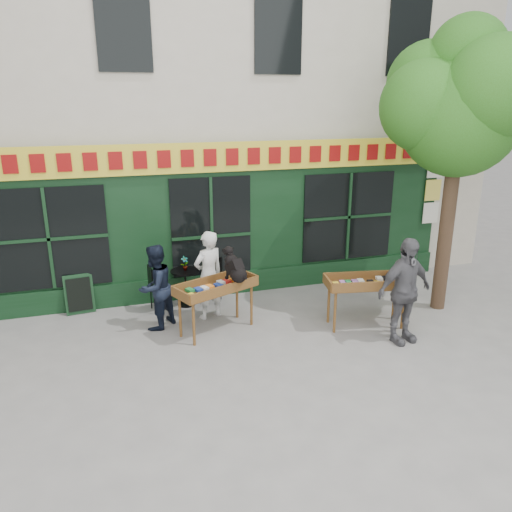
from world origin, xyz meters
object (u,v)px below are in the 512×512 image
at_px(woman, 209,275).
at_px(man_right, 404,291).
at_px(dog, 235,264).
at_px(bistro_table, 186,280).
at_px(man_left, 155,287).
at_px(book_cart_center, 216,289).
at_px(book_cart_right, 367,285).

height_order(woman, man_right, man_right).
height_order(dog, bistro_table, dog).
distance_m(man_right, man_left, 4.47).
bearing_deg(bistro_table, book_cart_center, -76.21).
bearing_deg(book_cart_center, dog, -31.14).
distance_m(woman, book_cart_right, 3.01).
xyz_separation_m(book_cart_center, book_cart_right, (2.73, -0.62, 0.00)).
height_order(book_cart_center, book_cart_right, same).
distance_m(book_cart_center, book_cart_right, 2.80).
distance_m(book_cart_center, bistro_table, 1.45).
height_order(woman, book_cart_right, woman).
distance_m(man_right, bistro_table, 4.36).
bearing_deg(book_cart_center, man_right, -47.32).
xyz_separation_m(book_cart_center, man_right, (3.03, -1.37, 0.13)).
xyz_separation_m(book_cart_right, man_left, (-3.77, 1.10, -0.02)).
relative_size(book_cart_center, man_right, 0.85).
height_order(woman, man_left, woman).
bearing_deg(dog, book_cart_right, -36.43).
distance_m(book_cart_center, dog, 0.59).
xyz_separation_m(man_right, man_left, (-4.07, 1.85, -0.15)).
xyz_separation_m(man_right, bistro_table, (-3.37, 2.75, -0.41)).
distance_m(dog, man_left, 1.56).
bearing_deg(bistro_table, woman, -65.09).
height_order(book_cart_center, man_left, man_left).
distance_m(bistro_table, man_left, 1.17).
bearing_deg(dog, bistro_table, 92.71).
relative_size(woman, man_left, 1.09).
relative_size(book_cart_right, man_left, 0.99).
bearing_deg(man_right, book_cart_right, 102.06).
relative_size(dog, woman, 0.34).
height_order(woman, bistro_table, woman).
relative_size(book_cart_center, dog, 2.71).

